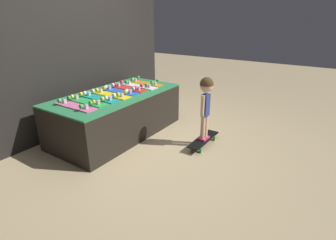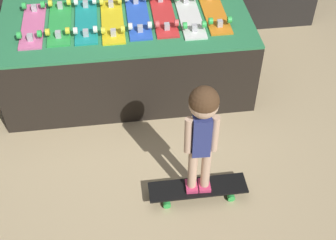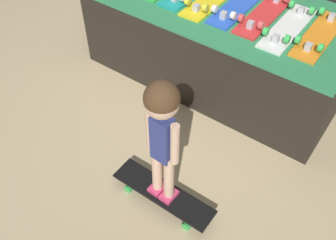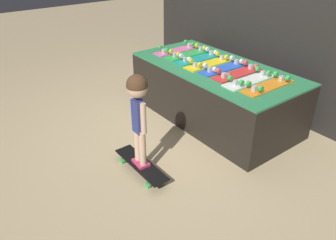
# 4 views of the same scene
# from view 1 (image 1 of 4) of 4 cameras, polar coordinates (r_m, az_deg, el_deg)

# --- Properties ---
(ground_plane) EXTENTS (16.00, 16.00, 0.00)m
(ground_plane) POSITION_cam_1_polar(r_m,az_deg,el_deg) (3.79, -3.77, -5.08)
(ground_plane) COLOR tan
(back_wall) EXTENTS (3.83, 0.10, 2.32)m
(back_wall) POSITION_cam_1_polar(r_m,az_deg,el_deg) (4.38, -18.91, 13.45)
(back_wall) COLOR black
(back_wall) RESTS_ON ground_plane
(display_rack) EXTENTS (1.99, 0.98, 0.64)m
(display_rack) POSITION_cam_1_polar(r_m,az_deg,el_deg) (4.04, -11.01, 1.28)
(display_rack) COLOR black
(display_rack) RESTS_ON ground_plane
(skateboard_pink_on_rack) EXTENTS (0.18, 0.63, 0.09)m
(skateboard_pink_on_rack) POSITION_cam_1_polar(r_m,az_deg,el_deg) (3.50, -19.56, 3.03)
(skateboard_pink_on_rack) COLOR pink
(skateboard_pink_on_rack) RESTS_ON display_rack
(skateboard_green_on_rack) EXTENTS (0.18, 0.63, 0.09)m
(skateboard_green_on_rack) POSITION_cam_1_polar(r_m,az_deg,el_deg) (3.63, -17.18, 3.98)
(skateboard_green_on_rack) COLOR green
(skateboard_green_on_rack) RESTS_ON display_rack
(skateboard_teal_on_rack) EXTENTS (0.18, 0.63, 0.09)m
(skateboard_teal_on_rack) POSITION_cam_1_polar(r_m,az_deg,el_deg) (3.75, -14.73, 4.80)
(skateboard_teal_on_rack) COLOR teal
(skateboard_teal_on_rack) RESTS_ON display_rack
(skateboard_yellow_on_rack) EXTENTS (0.18, 0.63, 0.09)m
(skateboard_yellow_on_rack) POSITION_cam_1_polar(r_m,az_deg,el_deg) (3.86, -12.29, 5.53)
(skateboard_yellow_on_rack) COLOR yellow
(skateboard_yellow_on_rack) RESTS_ON display_rack
(skateboard_blue_on_rack) EXTENTS (0.18, 0.63, 0.09)m
(skateboard_blue_on_rack) POSITION_cam_1_polar(r_m,az_deg,el_deg) (4.02, -10.52, 6.30)
(skateboard_blue_on_rack) COLOR blue
(skateboard_blue_on_rack) RESTS_ON display_rack
(skateboard_red_on_rack) EXTENTS (0.18, 0.63, 0.09)m
(skateboard_red_on_rack) POSITION_cam_1_polar(r_m,az_deg,el_deg) (4.17, -8.62, 6.97)
(skateboard_red_on_rack) COLOR red
(skateboard_red_on_rack) RESTS_ON display_rack
(skateboard_white_on_rack) EXTENTS (0.18, 0.63, 0.09)m
(skateboard_white_on_rack) POSITION_cam_1_polar(r_m,az_deg,el_deg) (4.29, -6.34, 7.50)
(skateboard_white_on_rack) COLOR white
(skateboard_white_on_rack) RESTS_ON display_rack
(skateboard_orange_on_rack) EXTENTS (0.18, 0.63, 0.09)m
(skateboard_orange_on_rack) POSITION_cam_1_polar(r_m,az_deg,el_deg) (4.46, -5.02, 8.12)
(skateboard_orange_on_rack) COLOR orange
(skateboard_orange_on_rack) RESTS_ON display_rack
(skateboard_on_floor) EXTENTS (0.68, 0.17, 0.09)m
(skateboard_on_floor) POSITION_cam_1_polar(r_m,az_deg,el_deg) (3.75, 7.75, -4.35)
(skateboard_on_floor) COLOR black
(skateboard_on_floor) RESTS_ON ground_plane
(child) EXTENTS (0.21, 0.18, 0.88)m
(child) POSITION_cam_1_polar(r_m,az_deg,el_deg) (3.52, 8.27, 4.99)
(child) COLOR #E03D6B
(child) RESTS_ON skateboard_on_floor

